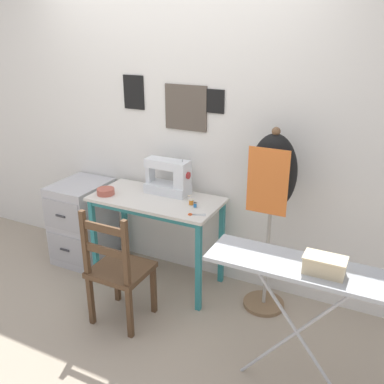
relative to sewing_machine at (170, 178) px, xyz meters
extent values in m
plane|color=tan|center=(-0.05, -0.40, -0.90)|extent=(14.00, 14.00, 0.00)
cube|color=silver|center=(-0.05, 0.19, 0.37)|extent=(10.00, 0.05, 2.55)
cube|color=brown|center=(0.07, 0.16, 0.55)|extent=(0.37, 0.02, 0.36)
cube|color=black|center=(-0.42, 0.16, 0.64)|extent=(0.19, 0.01, 0.28)
cube|color=black|center=(0.31, 0.16, 0.62)|extent=(0.18, 0.01, 0.18)
cube|color=silver|center=(-0.05, -0.14, -0.15)|extent=(1.06, 0.53, 0.02)
cube|color=teal|center=(-0.05, -0.36, -0.18)|extent=(0.98, 0.03, 0.04)
cube|color=teal|center=(-0.54, -0.36, -0.53)|extent=(0.04, 0.04, 0.74)
cube|color=teal|center=(0.44, -0.36, -0.53)|extent=(0.04, 0.04, 0.74)
cube|color=teal|center=(-0.54, 0.09, -0.53)|extent=(0.04, 0.04, 0.74)
cube|color=teal|center=(0.44, 0.09, -0.53)|extent=(0.04, 0.04, 0.74)
cube|color=white|center=(-0.02, 0.00, -0.10)|extent=(0.37, 0.17, 0.08)
cube|color=white|center=(0.12, 0.00, 0.05)|extent=(0.09, 0.15, 0.21)
cube|color=white|center=(-0.04, 0.00, 0.12)|extent=(0.32, 0.13, 0.07)
cube|color=white|center=(-0.19, 0.00, 0.01)|extent=(0.04, 0.10, 0.14)
cylinder|color=#B22D2D|center=(0.17, 0.00, 0.05)|extent=(0.02, 0.06, 0.06)
cylinder|color=#99999E|center=(0.12, 0.00, 0.16)|extent=(0.01, 0.01, 0.02)
cylinder|color=#B25647|center=(-0.47, -0.25, -0.11)|extent=(0.14, 0.14, 0.05)
cylinder|color=brown|center=(-0.47, -0.25, -0.09)|extent=(0.12, 0.12, 0.01)
cube|color=silver|center=(0.40, -0.28, -0.13)|extent=(0.09, 0.06, 0.00)
cube|color=silver|center=(0.40, -0.29, -0.13)|extent=(0.10, 0.03, 0.00)
torus|color=#DB511E|center=(0.34, -0.31, -0.13)|extent=(0.03, 0.03, 0.01)
torus|color=#DB511E|center=(0.34, -0.30, -0.13)|extent=(0.03, 0.03, 0.01)
cylinder|color=silver|center=(0.20, -0.05, -0.12)|extent=(0.03, 0.03, 0.04)
cylinder|color=beige|center=(0.20, -0.05, -0.10)|extent=(0.03, 0.03, 0.00)
cylinder|color=beige|center=(0.20, -0.05, -0.13)|extent=(0.03, 0.03, 0.00)
cylinder|color=orange|center=(0.26, -0.13, -0.11)|extent=(0.04, 0.04, 0.04)
cylinder|color=beige|center=(0.26, -0.13, -0.09)|extent=(0.04, 0.04, 0.00)
cylinder|color=beige|center=(0.26, -0.13, -0.13)|extent=(0.04, 0.04, 0.00)
cylinder|color=#2875C1|center=(0.31, -0.17, -0.12)|extent=(0.02, 0.02, 0.04)
cylinder|color=beige|center=(0.31, -0.17, -0.10)|extent=(0.03, 0.03, 0.00)
cylinder|color=beige|center=(0.31, -0.17, -0.13)|extent=(0.03, 0.03, 0.00)
cube|color=#513823|center=(-0.03, -0.69, -0.49)|extent=(0.40, 0.38, 0.04)
cube|color=#513823|center=(-0.20, -0.53, -0.71)|extent=(0.04, 0.04, 0.39)
cube|color=#513823|center=(0.14, -0.53, -0.71)|extent=(0.04, 0.04, 0.39)
cube|color=#513823|center=(-0.20, -0.85, -0.71)|extent=(0.04, 0.04, 0.39)
cube|color=#513823|center=(0.14, -0.85, -0.71)|extent=(0.04, 0.04, 0.39)
cube|color=#513823|center=(-0.20, -0.85, -0.23)|extent=(0.04, 0.04, 0.48)
cube|color=#513823|center=(0.14, -0.85, -0.23)|extent=(0.04, 0.04, 0.48)
cube|color=#513823|center=(-0.03, -0.85, -0.09)|extent=(0.34, 0.02, 0.06)
cube|color=#513823|center=(-0.03, -0.85, -0.25)|extent=(0.34, 0.02, 0.06)
cube|color=#B7B7BC|center=(-0.87, -0.10, -0.53)|extent=(0.42, 0.52, 0.75)
cube|color=#A8A8AD|center=(-0.87, -0.37, -0.37)|extent=(0.39, 0.01, 0.27)
cube|color=#333338|center=(-0.87, -0.38, -0.37)|extent=(0.10, 0.01, 0.02)
cube|color=#A8A8AD|center=(-0.87, -0.37, -0.70)|extent=(0.39, 0.01, 0.27)
cube|color=#333338|center=(-0.87, -0.38, -0.70)|extent=(0.10, 0.01, 0.02)
cylinder|color=#846647|center=(0.88, -0.08, -0.89)|extent=(0.32, 0.32, 0.03)
cylinder|color=#ADA89E|center=(0.88, -0.08, -0.43)|extent=(0.03, 0.03, 0.89)
ellipsoid|color=black|center=(0.88, -0.08, 0.21)|extent=(0.34, 0.24, 0.55)
sphere|color=brown|center=(0.88, -0.08, 0.50)|extent=(0.06, 0.06, 0.06)
cube|color=orange|center=(0.88, -0.21, 0.18)|extent=(0.29, 0.01, 0.47)
cube|color=#ADB2B7|center=(1.28, -0.81, -0.05)|extent=(1.06, 0.31, 0.02)
cylinder|color=#B7B7BC|center=(1.28, -0.81, -0.48)|extent=(0.65, 0.02, 0.85)
cylinder|color=#B7B7BC|center=(1.28, -0.81, -0.48)|extent=(0.65, 0.02, 0.85)
cube|color=beige|center=(1.39, -0.84, 0.00)|extent=(0.21, 0.12, 0.09)
cube|color=beige|center=(1.39, -0.84, 0.05)|extent=(0.22, 0.12, 0.01)
camera|label=1|loc=(1.63, -2.86, 1.17)|focal=40.00mm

